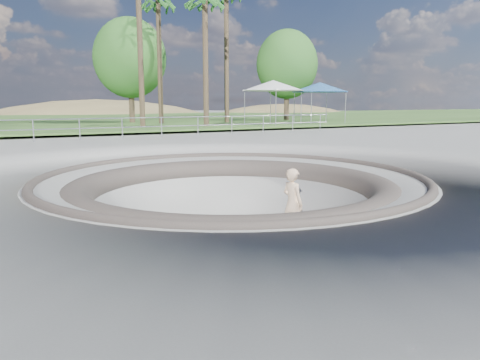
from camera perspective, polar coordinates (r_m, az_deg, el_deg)
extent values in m
plane|color=gray|center=(12.49, -1.02, 0.36)|extent=(180.00, 180.00, 0.00)
torus|color=gray|center=(12.97, -0.99, -8.39)|extent=(14.00, 14.00, 4.00)
cylinder|color=gray|center=(12.95, -0.99, -8.18)|extent=(6.60, 6.60, 0.10)
torus|color=#474139|center=(12.49, -1.02, 0.27)|extent=(10.24, 10.24, 0.24)
torus|color=#474139|center=(12.57, -1.01, -1.66)|extent=(8.91, 8.91, 0.81)
cube|color=#355722|center=(45.40, -20.71, 6.79)|extent=(180.00, 36.00, 0.12)
ellipsoid|color=brown|center=(72.98, -16.62, 1.49)|extent=(61.60, 44.00, 28.60)
ellipsoid|color=brown|center=(75.28, 5.17, 4.01)|extent=(42.00, 30.00, 19.50)
cylinder|color=gray|center=(23.69, -14.21, 7.33)|extent=(25.00, 0.05, 0.05)
cylinder|color=gray|center=(23.71, -14.17, 6.24)|extent=(25.00, 0.05, 0.05)
cube|color=olive|center=(13.38, 6.34, -7.11)|extent=(0.79, 0.51, 0.02)
cylinder|color=#A9A9AE|center=(13.39, 6.34, -7.24)|extent=(0.09, 0.16, 0.03)
cylinder|color=#A9A9AE|center=(13.39, 6.34, -7.24)|extent=(0.09, 0.16, 0.03)
cylinder|color=silver|center=(13.39, 6.34, -7.27)|extent=(0.07, 0.05, 0.06)
cylinder|color=silver|center=(13.39, 6.34, -7.27)|extent=(0.07, 0.05, 0.06)
cylinder|color=silver|center=(13.39, 6.34, -7.27)|extent=(0.07, 0.05, 0.06)
cylinder|color=silver|center=(13.39, 6.34, -7.27)|extent=(0.07, 0.05, 0.06)
imported|color=beige|center=(13.13, 6.43, -2.90)|extent=(0.57, 0.79, 1.99)
cylinder|color=gray|center=(33.51, 3.18, 8.71)|extent=(0.06, 0.06, 2.37)
cylinder|color=gray|center=(35.14, 7.46, 8.69)|extent=(0.06, 0.06, 2.37)
cylinder|color=gray|center=(36.13, 0.71, 8.80)|extent=(0.06, 0.06, 2.37)
cylinder|color=gray|center=(37.65, 4.80, 8.80)|extent=(0.06, 0.06, 2.37)
cube|color=silver|center=(35.58, 4.06, 10.84)|extent=(4.10, 4.10, 0.08)
cone|color=silver|center=(35.59, 4.07, 11.45)|extent=(6.05, 6.05, 0.75)
cylinder|color=gray|center=(35.64, 9.17, 8.61)|extent=(0.06, 0.06, 2.30)
cylinder|color=gray|center=(37.45, 12.80, 8.54)|extent=(0.06, 0.06, 2.30)
cylinder|color=gray|center=(38.03, 6.51, 8.73)|extent=(0.06, 0.06, 2.30)
cylinder|color=gray|center=(39.73, 10.05, 8.68)|extent=(0.06, 0.06, 2.30)
cube|color=#295C96|center=(37.69, 9.69, 10.55)|extent=(3.56, 3.56, 0.08)
cone|color=#295C96|center=(37.69, 9.70, 11.11)|extent=(6.14, 6.14, 0.73)
cylinder|color=brown|center=(32.69, -12.14, 17.21)|extent=(0.36, 0.36, 12.50)
cylinder|color=brown|center=(36.83, -9.77, 14.11)|extent=(0.36, 0.36, 9.57)
cylinder|color=brown|center=(32.37, -4.22, 14.24)|extent=(0.36, 0.36, 8.88)
cylinder|color=brown|center=(38.15, -1.65, 14.86)|extent=(0.36, 0.36, 10.60)
cylinder|color=brown|center=(38.88, -13.11, 10.25)|extent=(0.44, 0.44, 4.81)
ellipsoid|color=#336522|center=(39.02, -13.27, 14.29)|extent=(5.75, 5.22, 6.27)
cylinder|color=brown|center=(42.92, 5.71, 10.29)|extent=(0.44, 0.44, 4.68)
ellipsoid|color=#336522|center=(43.04, 5.77, 13.85)|extent=(5.59, 5.08, 6.10)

